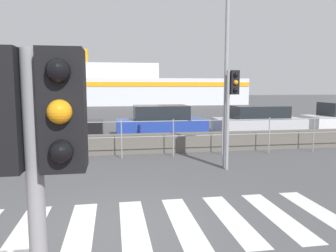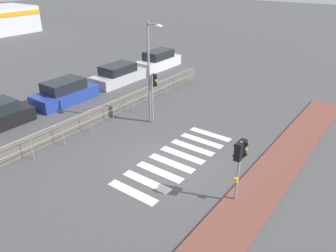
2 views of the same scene
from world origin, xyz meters
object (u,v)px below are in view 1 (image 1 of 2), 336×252
traffic_light_far (232,97)px  ferry_boat (108,88)px  traffic_light_near (33,153)px  streetlamp (229,46)px  parked_car_blue (161,123)px  parked_car_silver (258,122)px  parked_car_black (56,125)px

traffic_light_far → ferry_boat: size_ratio=0.08×
traffic_light_near → streetlamp: streetlamp is taller
parked_car_blue → parked_car_silver: size_ratio=0.96×
streetlamp → ferry_boat: 34.83m
ferry_boat → parked_car_silver: size_ratio=7.71×
streetlamp → parked_car_silver: (4.11, 6.70, -2.94)m
parked_car_black → traffic_light_near: bearing=-81.1°
parked_car_black → parked_car_silver: bearing=0.0°
traffic_light_near → traffic_light_far: (3.80, 7.03, 0.06)m
ferry_boat → traffic_light_near: bearing=-89.8°
traffic_light_near → streetlamp: bearing=62.3°
parked_car_blue → parked_car_silver: 5.07m
ferry_boat → parked_car_blue: size_ratio=8.00×
traffic_light_near → parked_car_silver: (7.83, 13.78, -1.44)m
parked_car_black → parked_car_blue: size_ratio=0.98×
streetlamp → ferry_boat: size_ratio=0.17×
traffic_light_far → ferry_boat: bearing=96.5°
streetlamp → parked_car_silver: streetlamp is taller
parked_car_black → ferry_boat: bearing=85.8°
ferry_boat → parked_car_black: bearing=-94.2°
traffic_light_near → parked_car_black: traffic_light_near is taller
ferry_boat → parked_car_black: (-2.03, -27.89, -1.63)m
traffic_light_near → traffic_light_far: bearing=61.6°
traffic_light_far → streetlamp: size_ratio=0.50×
streetlamp → parked_car_black: bearing=131.2°
parked_car_blue → parked_car_silver: bearing=0.0°
traffic_light_far → parked_car_blue: size_ratio=0.67×
traffic_light_far → parked_car_blue: traffic_light_far is taller
traffic_light_far → ferry_boat: ferry_boat is taller
traffic_light_near → traffic_light_far: size_ratio=0.92×
traffic_light_far → streetlamp: 1.45m
ferry_boat → parked_car_black: ferry_boat is taller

